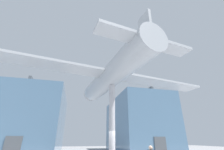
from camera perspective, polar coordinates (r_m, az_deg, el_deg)
The scene contains 4 objects.
glass_pavilion_left at distance 29.56m, azimuth -27.46°, elevation -15.37°, with size 9.11×15.72×10.10m.
glass_pavilion_right at distance 31.27m, azimuth 9.54°, elevation -17.86°, with size 9.11×15.72×10.10m.
support_pylon_central at distance 11.81m, azimuth 0.00°, elevation -18.01°, with size 0.47×0.47×6.06m.
suspended_airplane at distance 12.94m, azimuth -0.27°, elevation -0.20°, with size 19.24×12.90×3.05m.
Camera 1 is at (-2.79, -11.42, 1.94)m, focal length 24.00 mm.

